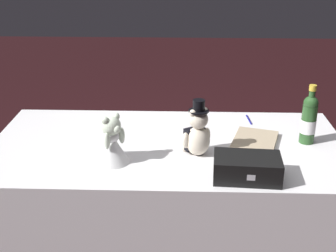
# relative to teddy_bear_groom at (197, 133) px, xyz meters

# --- Properties ---
(reception_table) EXTENTS (1.82, 0.93, 0.73)m
(reception_table) POSITION_rel_teddy_bear_groom_xyz_m (-0.14, 0.11, -0.47)
(reception_table) COLOR white
(reception_table) RESTS_ON ground_plane
(teddy_bear_groom) EXTENTS (0.15, 0.15, 0.28)m
(teddy_bear_groom) POSITION_rel_teddy_bear_groom_xyz_m (0.00, 0.00, 0.00)
(teddy_bear_groom) COLOR beige
(teddy_bear_groom) RESTS_ON reception_table
(teddy_bear_bride) EXTENTS (0.21, 0.20, 0.24)m
(teddy_bear_bride) POSITION_rel_teddy_bear_groom_xyz_m (-0.41, -0.09, -0.01)
(teddy_bear_bride) COLOR white
(teddy_bear_bride) RESTS_ON reception_table
(champagne_bottle) EXTENTS (0.08, 0.08, 0.31)m
(champagne_bottle) POSITION_rel_teddy_bear_groom_xyz_m (0.57, 0.16, 0.02)
(champagne_bottle) COLOR #295126
(champagne_bottle) RESTS_ON reception_table
(signing_pen) EXTENTS (0.02, 0.14, 0.01)m
(signing_pen) POSITION_rel_teddy_bear_groom_xyz_m (0.31, 0.45, -0.10)
(signing_pen) COLOR navy
(signing_pen) RESTS_ON reception_table
(gift_case_black) EXTENTS (0.30, 0.20, 0.10)m
(gift_case_black) POSITION_rel_teddy_bear_groom_xyz_m (0.21, -0.23, -0.06)
(gift_case_black) COLOR black
(gift_case_black) RESTS_ON reception_table
(guestbook) EXTENTS (0.28, 0.32, 0.02)m
(guestbook) POSITION_rel_teddy_bear_groom_xyz_m (0.30, 0.14, -0.10)
(guestbook) COLOR tan
(guestbook) RESTS_ON reception_table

